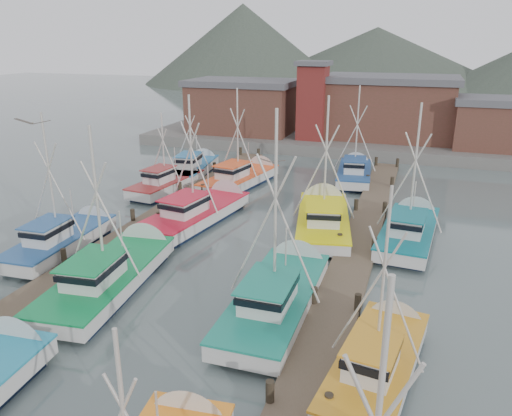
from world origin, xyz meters
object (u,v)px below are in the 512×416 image
(boat_4, at_px, (114,273))
(boat_8, at_px, (200,211))
(boat_12, at_px, (243,177))
(lookout_tower, at_px, (313,100))

(boat_4, distance_m, boat_8, 10.19)
(boat_8, xyz_separation_m, boat_12, (-0.25, 9.27, -0.00))
(lookout_tower, height_order, boat_4, lookout_tower)
(boat_4, bearing_deg, boat_12, 84.36)
(boat_4, bearing_deg, lookout_tower, 80.50)
(lookout_tower, bearing_deg, boat_8, -94.73)
(lookout_tower, distance_m, boat_8, 26.13)
(lookout_tower, height_order, boat_12, lookout_tower)
(boat_8, bearing_deg, lookout_tower, 94.03)
(lookout_tower, xyz_separation_m, boat_8, (-2.12, -25.58, -4.87))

